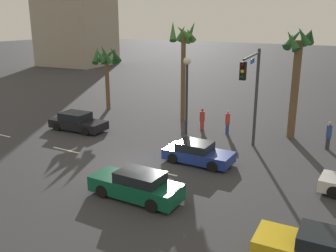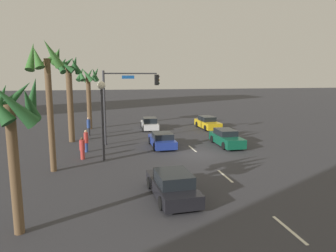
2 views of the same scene
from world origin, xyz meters
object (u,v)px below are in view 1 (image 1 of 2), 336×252
Objects in this scene: traffic_signal at (252,85)px; palm_tree_0 at (183,47)px; palm_tree_2 at (107,60)px; pedestrian_2 at (228,122)px; palm_tree_1 at (297,62)px; pedestrian_0 at (202,119)px; pedestrian_1 at (329,135)px; car_2 at (136,186)px; car_3 at (198,153)px; car_1 at (78,122)px; streetlamp at (187,80)px.

traffic_signal is 9.10m from palm_tree_0.
traffic_signal reaches higher than palm_tree_2.
pedestrian_2 is 6.37m from palm_tree_1.
pedestrian_0 is at bearing -8.88° from palm_tree_2.
palm_tree_0 is 8.02m from palm_tree_2.
palm_tree_2 is (-16.84, 0.24, -0.84)m from palm_tree_1.
palm_tree_1 is 1.29× the size of palm_tree_2.
pedestrian_1 is (9.08, -0.01, 0.15)m from pedestrian_0.
car_2 is 0.71× the size of traffic_signal.
pedestrian_0 is 6.07m from palm_tree_0.
palm_tree_0 is 1.34× the size of palm_tree_2.
car_3 is at bearing -84.80° from pedestrian_2.
pedestrian_0 is (8.24, 4.92, 0.22)m from car_1.
streetlamp is 0.72× the size of palm_tree_1.
car_1 is 10.26m from palm_tree_0.
pedestrian_0 is 11.25m from palm_tree_2.
palm_tree_0 is at bearing 158.64° from pedestrian_2.
pedestrian_0 is 2.14m from pedestrian_2.
car_1 is 9.03m from streetlamp.
pedestrian_0 is (0.59, 1.53, -3.16)m from streetlamp.
traffic_signal reaches higher than streetlamp.
streetlamp reaches higher than car_1.
palm_tree_0 is at bearing 145.88° from traffic_signal.
palm_tree_1 is (4.22, 13.41, 4.80)m from car_2.
pedestrian_0 is 0.20× the size of palm_tree_0.
car_2 is 5.62m from car_3.
car_2 is 2.79× the size of pedestrian_0.
palm_tree_2 is at bearing 162.03° from traffic_signal.
car_3 is 2.28× the size of pedestrian_2.
palm_tree_0 is (-2.00, 3.22, 2.06)m from streetlamp.
palm_tree_1 is at bearing 22.82° from streetlamp.
pedestrian_2 reaches higher than pedestrian_0.
palm_tree_1 is at bearing 23.39° from car_1.
palm_tree_2 is at bearing -179.59° from palm_tree_0.
pedestrian_1 is 19.96m from palm_tree_2.
palm_tree_1 reaches higher than traffic_signal.
palm_tree_2 is at bearing 108.82° from car_1.
pedestrian_2 reaches higher than car_2.
palm_tree_2 is (-19.56, 1.65, 3.61)m from pedestrian_1.
pedestrian_2 is at bearing -159.85° from palm_tree_1.
car_2 is 14.85m from palm_tree_1.
palm_tree_1 reaches higher than car_2.
car_2 is at bearing -75.36° from streetlamp.
streetlamp is 7.68m from palm_tree_1.
pedestrian_1 is 5.40m from palm_tree_1.
palm_tree_2 is (-12.63, 13.64, 3.97)m from car_2.
palm_tree_0 reaches higher than car_3.
pedestrian_1 is (9.67, 1.52, -3.01)m from streetlamp.
pedestrian_2 is (-2.68, 3.17, -3.44)m from traffic_signal.
traffic_signal reaches higher than car_2.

